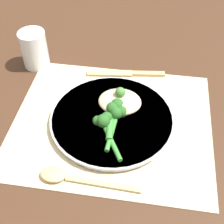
# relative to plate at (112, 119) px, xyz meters

# --- Properties ---
(ground_plane) EXTENTS (3.00, 3.00, 0.00)m
(ground_plane) POSITION_rel_plate_xyz_m (0.00, 0.00, -0.01)
(ground_plane) COLOR #422819
(placemat) EXTENTS (0.42, 0.36, 0.00)m
(placemat) POSITION_rel_plate_xyz_m (0.00, 0.00, -0.01)
(placemat) COLOR beige
(placemat) RESTS_ON ground_plane
(plate) EXTENTS (0.26, 0.26, 0.01)m
(plate) POSITION_rel_plate_xyz_m (0.00, 0.00, 0.00)
(plate) COLOR silver
(plate) RESTS_ON placemat
(chicken_fillet) EXTENTS (0.09, 0.08, 0.03)m
(chicken_fillet) POSITION_rel_plate_xyz_m (0.01, 0.04, 0.02)
(chicken_fillet) COLOR beige
(chicken_fillet) RESTS_ON plate
(pesto_dollop_primary) EXTENTS (0.02, 0.02, 0.02)m
(pesto_dollop_primary) POSITION_rel_plate_xyz_m (0.01, 0.04, 0.04)
(pesto_dollop_primary) COLOR #477F38
(pesto_dollop_primary) RESTS_ON chicken_fillet
(broccoli_stalk_rear) EXTENTS (0.04, 0.10, 0.03)m
(broccoli_stalk_rear) POSITION_rel_plate_xyz_m (0.00, 0.01, 0.02)
(broccoli_stalk_rear) COLOR #3D8E38
(broccoli_stalk_rear) RESTS_ON plate
(broccoli_stalk_right) EXTENTS (0.04, 0.11, 0.03)m
(broccoli_stalk_right) POSITION_rel_plate_xyz_m (0.01, -0.00, 0.02)
(broccoli_stalk_right) COLOR #3D8E38
(broccoli_stalk_right) RESTS_ON plate
(broccoli_stalk_front) EXTENTS (0.07, 0.11, 0.03)m
(broccoli_stalk_front) POSITION_rel_plate_xyz_m (-0.01, -0.03, 0.02)
(broccoli_stalk_front) COLOR #3D8E38
(broccoli_stalk_front) RESTS_ON plate
(knife) EXTENTS (0.19, 0.04, 0.01)m
(knife) POSITION_rel_plate_xyz_m (0.01, 0.16, -0.01)
(knife) COLOR tan
(knife) RESTS_ON placemat
(spoon) EXTENTS (0.19, 0.04, 0.01)m
(spoon) POSITION_rel_plate_xyz_m (-0.06, -0.15, -0.00)
(spoon) COLOR tan
(spoon) RESTS_ON placemat
(water_glass) EXTENTS (0.07, 0.07, 0.09)m
(water_glass) POSITION_rel_plate_xyz_m (-0.22, 0.17, 0.03)
(water_glass) COLOR silver
(water_glass) RESTS_ON ground_plane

